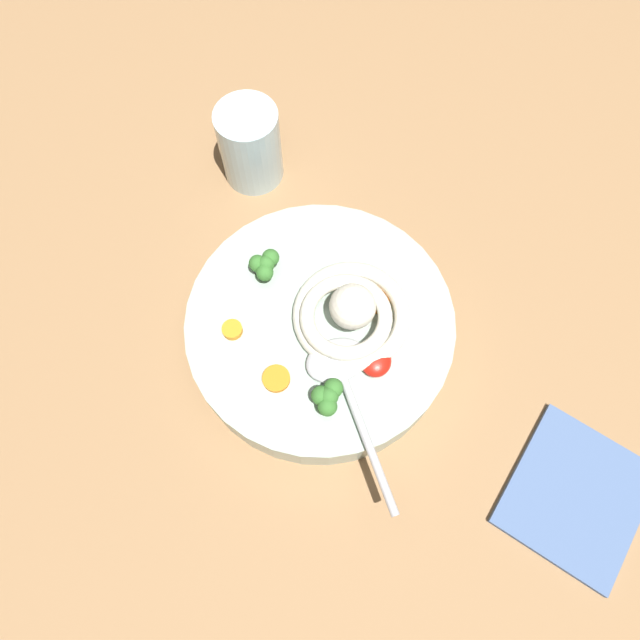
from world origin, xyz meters
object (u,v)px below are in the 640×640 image
Objects in this scene: soup_bowl at (320,329)px; folded_napkin at (576,495)px; drinking_glass at (250,145)px; soup_spoon at (341,373)px; noodle_pile at (350,314)px.

soup_bowl is 29.73cm from folded_napkin.
folded_napkin is (12.99, 26.65, -2.12)cm from soup_bowl.
drinking_glass is at bearing -151.97° from soup_bowl.
soup_bowl is 6.91cm from soup_spoon.
noodle_pile is at bearing 34.64° from drinking_glass.
noodle_pile is at bearing -119.47° from folded_napkin.
folded_napkin is (7.52, 23.85, -5.28)cm from soup_spoon.
soup_spoon is (5.47, 2.80, 3.16)cm from soup_bowl.
noodle_pile is at bearing 151.79° from soup_spoon.
drinking_glass is (-20.21, -10.76, 2.37)cm from soup_bowl.
noodle_pile reaches higher than soup_spoon.
soup_bowl is at bearing 28.03° from drinking_glass.
soup_spoon is at bearing -107.51° from folded_napkin.
soup_bowl is 4.94cm from noodle_pile.
soup_spoon is 1.73× the size of drinking_glass.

